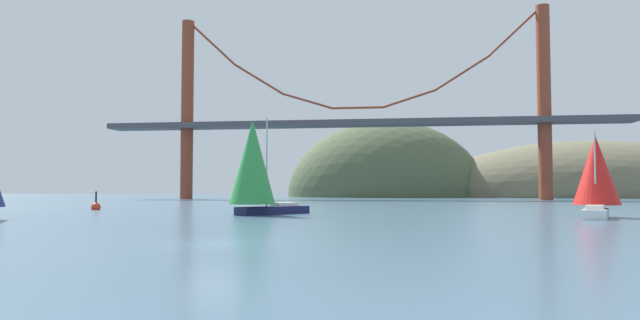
{
  "coord_description": "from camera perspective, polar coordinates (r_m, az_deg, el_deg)",
  "views": [
    {
      "loc": [
        8.85,
        -25.38,
        2.72
      ],
      "look_at": [
        0.0,
        36.63,
        5.78
      ],
      "focal_mm": 31.05,
      "sensor_mm": 36.0,
      "label": 1
    }
  ],
  "objects": [
    {
      "name": "ground_plane",
      "position": [
        27.01,
        -11.17,
        -8.52
      ],
      "size": [
        360.0,
        360.0,
        0.0
      ],
      "primitive_type": "plane",
      "color": "#426075"
    },
    {
      "name": "headland_right",
      "position": [
        168.36,
        25.86,
        -3.44
      ],
      "size": [
        87.5,
        44.0,
        30.8
      ],
      "primitive_type": "ellipsoid",
      "color": "#6B664C",
      "rests_on": "ground_plane"
    },
    {
      "name": "headland_center",
      "position": [
        160.44,
        6.76,
        -3.75
      ],
      "size": [
        56.56,
        44.0,
        43.67
      ],
      "primitive_type": "ellipsoid",
      "color": "#4C5B3D",
      "rests_on": "ground_plane"
    },
    {
      "name": "suspension_bridge",
      "position": [
        121.73,
        3.9,
        4.65
      ],
      "size": [
        114.2,
        6.0,
        41.17
      ],
      "color": "brown",
      "rests_on": "ground_plane"
    },
    {
      "name": "sailboat_green_sail",
      "position": [
        54.34,
        -6.8,
        -0.57
      ],
      "size": [
        8.08,
        8.85,
        9.63
      ],
      "color": "#191E4C",
      "rests_on": "ground_plane"
    },
    {
      "name": "sailboat_red_spinnaker",
      "position": [
        55.22,
        26.57,
        -1.28
      ],
      "size": [
        5.24,
        7.54,
        7.64
      ],
      "color": "white",
      "rests_on": "ground_plane"
    },
    {
      "name": "channel_buoy",
      "position": [
        71.43,
        -22.1,
        -4.47
      ],
      "size": [
        1.1,
        1.1,
        2.64
      ],
      "color": "red",
      "rests_on": "ground_plane"
    }
  ]
}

